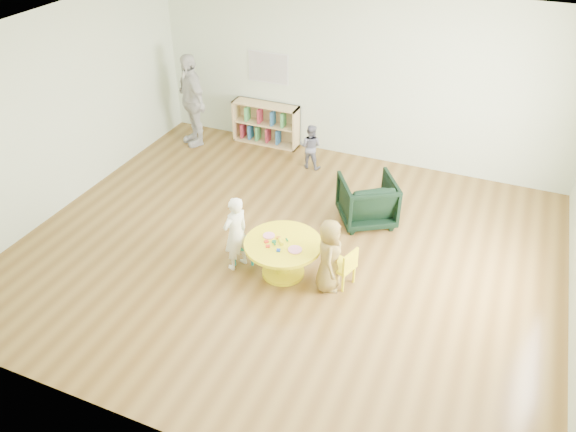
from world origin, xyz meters
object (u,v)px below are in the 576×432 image
object	(u,v)px
activity_table	(283,252)
bookshelf	(266,123)
kid_chair_left	(240,242)
armchair	(367,200)
child_right	(329,256)
child_left	(236,233)
toddler	(311,146)
kid_chair_right	(344,266)
adult_caretaker	(191,100)

from	to	relation	value
activity_table	bookshelf	xyz separation A→B (m)	(-1.75, 3.30, 0.03)
kid_chair_left	bookshelf	world-z (taller)	bookshelf
kid_chair_left	bookshelf	xyz separation A→B (m)	(-1.13, 3.26, 0.08)
armchair	child_right	xyz separation A→B (m)	(-0.02, -1.58, 0.14)
activity_table	child_right	bearing A→B (deg)	-2.14
kid_chair_left	child_left	bearing A→B (deg)	-16.32
armchair	child_left	distance (m)	2.06
toddler	activity_table	bearing A→B (deg)	104.63
kid_chair_right	child_left	bearing A→B (deg)	116.25
child_right	activity_table	bearing A→B (deg)	70.80
kid_chair_left	toddler	bearing A→B (deg)	156.72
activity_table	kid_chair_right	bearing A→B (deg)	7.27
activity_table	child_right	distance (m)	0.63
armchair	toddler	xyz separation A→B (m)	(-1.31, 1.19, 0.04)
kid_chair_left	bookshelf	size ratio (longest dim) A/B	0.45
activity_table	armchair	world-z (taller)	armchair
armchair	child_left	world-z (taller)	child_left
child_left	armchair	bearing A→B (deg)	165.54
bookshelf	toddler	distance (m)	1.21
kid_chair_left	armchair	size ratio (longest dim) A/B	0.71
kid_chair_right	adult_caretaker	xyz separation A→B (m)	(-3.70, 2.69, 0.53)
toddler	adult_caretaker	bearing A→B (deg)	-0.71
armchair	child_right	distance (m)	1.58
bookshelf	child_right	xyz separation A→B (m)	(2.36, -3.33, 0.12)
toddler	bookshelf	bearing A→B (deg)	-27.17
armchair	adult_caretaker	world-z (taller)	adult_caretaker
activity_table	kid_chair_left	bearing A→B (deg)	176.36
kid_chair_right	child_left	world-z (taller)	child_left
armchair	kid_chair_left	bearing A→B (deg)	18.34
activity_table	kid_chair_right	world-z (taller)	kid_chair_right
child_right	toddler	xyz separation A→B (m)	(-1.29, 2.76, -0.10)
kid_chair_left	kid_chair_right	size ratio (longest dim) A/B	1.02
armchair	child_left	xyz separation A→B (m)	(-1.23, -1.64, 0.17)
activity_table	kid_chair_left	distance (m)	0.62
child_left	toddler	size ratio (longest dim) A/B	1.35
armchair	adult_caretaker	distance (m)	3.80
activity_table	child_right	xyz separation A→B (m)	(0.61, -0.02, 0.15)
activity_table	toddler	distance (m)	2.82
kid_chair_right	armchair	distance (m)	1.46
toddler	kid_chair_right	bearing A→B (deg)	119.41
activity_table	kid_chair_right	distance (m)	0.78
armchair	toddler	size ratio (longest dim) A/B	0.99
toddler	kid_chair_left	bearing A→B (deg)	91.92
armchair	activity_table	bearing A→B (deg)	35.87
kid_chair_left	child_right	xyz separation A→B (m)	(1.23, -0.06, 0.19)
child_left	adult_caretaker	size ratio (longest dim) A/B	0.63
kid_chair_right	toddler	xyz separation A→B (m)	(-1.45, 2.64, 0.10)
kid_chair_left	child_right	distance (m)	1.25
activity_table	adult_caretaker	distance (m)	4.08
adult_caretaker	bookshelf	bearing A→B (deg)	59.32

